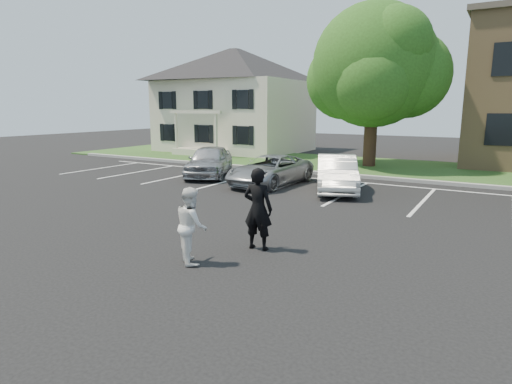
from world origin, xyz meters
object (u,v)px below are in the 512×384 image
(car_silver_minivan, at_px, (270,170))
(car_white_sedan, at_px, (337,173))
(car_silver_west, at_px, (209,161))
(man_black_suit, at_px, (258,209))
(tree, at_px, (376,69))
(house, at_px, (235,100))
(man_white_shirt, at_px, (192,225))

(car_silver_minivan, relative_size, car_white_sedan, 1.06)
(car_silver_west, bearing_deg, car_white_sedan, -28.03)
(man_black_suit, bearing_deg, car_silver_minivan, -69.00)
(tree, height_order, man_black_suit, tree)
(house, height_order, man_white_shirt, house)
(house, distance_m, car_white_sedan, 17.35)
(man_black_suit, relative_size, car_silver_west, 0.44)
(tree, distance_m, car_white_sedan, 9.06)
(car_white_sedan, bearing_deg, man_black_suit, -105.88)
(man_black_suit, bearing_deg, tree, -89.52)
(car_white_sedan, bearing_deg, car_silver_west, 153.62)
(car_silver_west, xyz_separation_m, car_silver_minivan, (3.66, -0.56, -0.11))
(tree, relative_size, man_white_shirt, 5.36)
(man_black_suit, relative_size, man_white_shirt, 1.18)
(tree, xyz_separation_m, man_white_shirt, (0.89, -16.99, -4.53))
(man_white_shirt, bearing_deg, car_silver_minivan, -29.25)
(house, bearing_deg, car_white_sedan, -43.20)
(house, bearing_deg, car_silver_west, -62.57)
(car_silver_minivan, bearing_deg, car_silver_west, 175.70)
(house, bearing_deg, man_black_suit, -55.57)
(car_silver_minivan, height_order, car_white_sedan, car_white_sedan)
(man_black_suit, relative_size, car_white_sedan, 0.45)
(house, height_order, car_silver_west, house)
(man_black_suit, height_order, car_silver_west, man_black_suit)
(tree, height_order, man_white_shirt, tree)
(car_silver_west, relative_size, car_white_sedan, 1.02)
(man_black_suit, bearing_deg, car_white_sedan, -89.04)
(house, relative_size, car_silver_west, 2.34)
(house, height_order, tree, tree)
(man_black_suit, xyz_separation_m, car_white_sedan, (-0.90, 7.78, -0.26))
(man_black_suit, relative_size, car_silver_minivan, 0.42)
(house, relative_size, car_white_sedan, 2.40)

